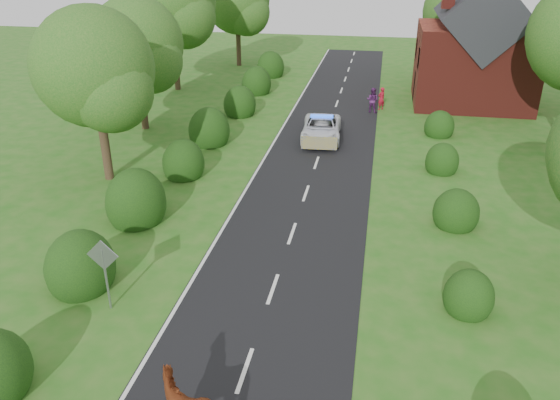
% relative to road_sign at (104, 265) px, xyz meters
% --- Properties ---
extents(ground, '(120.00, 120.00, 0.00)m').
position_rel_road_sign_xyz_m(ground, '(5.00, -2.00, -1.65)').
color(ground, '#216515').
extents(road, '(6.00, 70.00, 0.02)m').
position_rel_road_sign_xyz_m(road, '(5.00, 13.00, -1.64)').
color(road, black).
rests_on(road, ground).
extents(road_markings, '(4.96, 70.00, 0.01)m').
position_rel_road_sign_xyz_m(road_markings, '(3.40, 10.93, -1.63)').
color(road_markings, white).
rests_on(road_markings, road).
extents(hedgerow_left, '(2.75, 50.41, 3.00)m').
position_rel_road_sign_xyz_m(hedgerow_left, '(-1.51, 9.69, -0.91)').
color(hedgerow_left, black).
rests_on(hedgerow_left, ground).
extents(hedgerow_right, '(2.10, 45.78, 2.10)m').
position_rel_road_sign_xyz_m(hedgerow_right, '(11.60, 9.21, -1.10)').
color(hedgerow_right, black).
rests_on(hedgerow_right, ground).
extents(tree_left_a, '(5.74, 5.60, 8.38)m').
position_rel_road_sign_xyz_m(tree_left_a, '(-4.75, 9.86, 3.69)').
color(tree_left_a, '#332316').
rests_on(tree_left_a, ground).
extents(tree_left_b, '(5.74, 5.60, 8.07)m').
position_rel_road_sign_xyz_m(tree_left_b, '(-6.25, 17.86, 3.39)').
color(tree_left_b, '#332316').
rests_on(tree_left_b, ground).
extents(tree_left_c, '(6.97, 6.80, 10.22)m').
position_rel_road_sign_xyz_m(tree_left_c, '(-7.70, 27.83, 4.88)').
color(tree_left_c, '#332316').
rests_on(tree_left_c, ground).
extents(tree_left_d, '(6.15, 6.00, 8.89)m').
position_rel_road_sign_xyz_m(tree_left_d, '(-5.23, 37.85, 3.98)').
color(tree_left_d, '#332316').
rests_on(tree_left_d, ground).
extents(tree_right_c, '(6.15, 6.00, 8.58)m').
position_rel_road_sign_xyz_m(tree_right_c, '(14.27, 35.85, 3.69)').
color(tree_right_c, '#332316').
rests_on(tree_right_c, ground).
extents(road_sign, '(1.06, 0.08, 2.53)m').
position_rel_road_sign_xyz_m(road_sign, '(0.00, 0.00, 0.00)').
color(road_sign, gray).
rests_on(road_sign, ground).
extents(house, '(8.00, 7.40, 9.17)m').
position_rel_road_sign_xyz_m(house, '(14.49, 28.00, 2.13)').
color(house, maroon).
rests_on(house, ground).
extents(police_van, '(2.55, 5.05, 1.50)m').
position_rel_road_sign_xyz_m(police_van, '(4.79, 17.94, -0.98)').
color(police_van, silver).
rests_on(police_van, ground).
extents(pedestrian_red, '(0.68, 0.68, 1.59)m').
position_rel_road_sign_xyz_m(pedestrian_red, '(8.19, 25.09, -0.86)').
color(pedestrian_red, '#A71124').
rests_on(pedestrian_red, ground).
extents(pedestrian_purple, '(0.99, 0.87, 1.72)m').
position_rel_road_sign_xyz_m(pedestrian_purple, '(7.59, 24.30, -0.79)').
color(pedestrian_purple, '#521E57').
rests_on(pedestrian_purple, ground).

